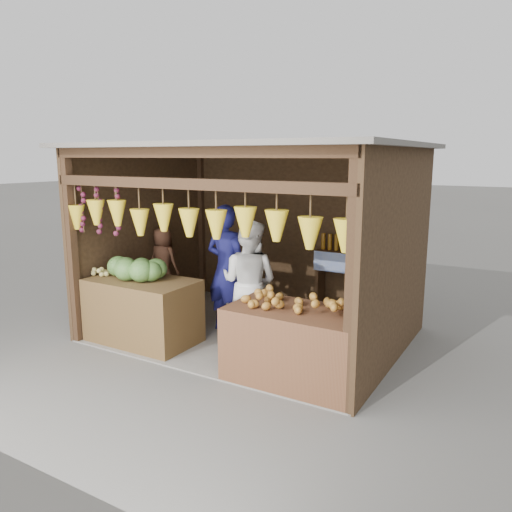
{
  "coord_description": "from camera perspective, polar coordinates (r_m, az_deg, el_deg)",
  "views": [
    {
      "loc": [
        3.45,
        -5.82,
        2.5
      ],
      "look_at": [
        0.11,
        -0.1,
        1.17
      ],
      "focal_mm": 35.0,
      "sensor_mm": 36.0,
      "label": 1
    }
  ],
  "objects": [
    {
      "name": "ground",
      "position": [
        7.21,
        -0.36,
        -8.92
      ],
      "size": [
        80.0,
        80.0,
        0.0
      ],
      "primitive_type": "plane",
      "color": "#514F49",
      "rests_on": "ground"
    },
    {
      "name": "stall_structure",
      "position": [
        6.8,
        -0.8,
        4.31
      ],
      "size": [
        4.3,
        3.3,
        2.66
      ],
      "color": "slate",
      "rests_on": "ground"
    },
    {
      "name": "back_shelf",
      "position": [
        7.67,
        11.35,
        -1.11
      ],
      "size": [
        1.25,
        0.32,
        1.32
      ],
      "color": "#382314",
      "rests_on": "ground"
    },
    {
      "name": "counter_left",
      "position": [
        6.97,
        -12.77,
        -6.15
      ],
      "size": [
        1.45,
        0.85,
        0.88
      ],
      "primitive_type": "cube",
      "color": "#4B3419",
      "rests_on": "ground"
    },
    {
      "name": "counter_right",
      "position": [
        5.66,
        4.53,
        -10.2
      ],
      "size": [
        1.51,
        0.85,
        0.85
      ],
      "primitive_type": "cube",
      "color": "#522E1B",
      "rests_on": "ground"
    },
    {
      "name": "stool",
      "position": [
        8.23,
        -10.38,
        -5.36
      ],
      "size": [
        0.34,
        0.34,
        0.32
      ],
      "primitive_type": "cube",
      "color": "black",
      "rests_on": "ground"
    },
    {
      "name": "man_standing",
      "position": [
        7.08,
        -3.36,
        -1.53
      ],
      "size": [
        0.71,
        0.5,
        1.85
      ],
      "primitive_type": "imported",
      "rotation": [
        0.0,
        0.0,
        3.05
      ],
      "color": "#151550",
      "rests_on": "ground"
    },
    {
      "name": "woman_standing",
      "position": [
        6.69,
        -0.79,
        -3.01
      ],
      "size": [
        0.85,
        0.68,
        1.68
      ],
      "primitive_type": "imported",
      "rotation": [
        0.0,
        0.0,
        3.2
      ],
      "color": "white",
      "rests_on": "ground"
    },
    {
      "name": "vendor_seated",
      "position": [
        8.06,
        -10.56,
        -0.6
      ],
      "size": [
        0.53,
        0.35,
        1.08
      ],
      "primitive_type": "imported",
      "rotation": [
        0.0,
        0.0,
        3.13
      ],
      "color": "brown",
      "rests_on": "stool"
    },
    {
      "name": "melon_pile",
      "position": [
        6.89,
        -13.53,
        -1.23
      ],
      "size": [
        1.0,
        0.5,
        0.32
      ],
      "primitive_type": null,
      "color": "#174913",
      "rests_on": "counter_left"
    },
    {
      "name": "tanfruit_pile",
      "position": [
        7.27,
        -16.79,
        -1.51
      ],
      "size": [
        0.34,
        0.4,
        0.13
      ],
      "primitive_type": null,
      "color": "#9A8F47",
      "rests_on": "counter_left"
    },
    {
      "name": "mango_pile",
      "position": [
        5.5,
        4.66,
        -4.93
      ],
      "size": [
        1.4,
        0.64,
        0.22
      ],
      "primitive_type": null,
      "color": "#B63918",
      "rests_on": "counter_right"
    }
  ]
}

